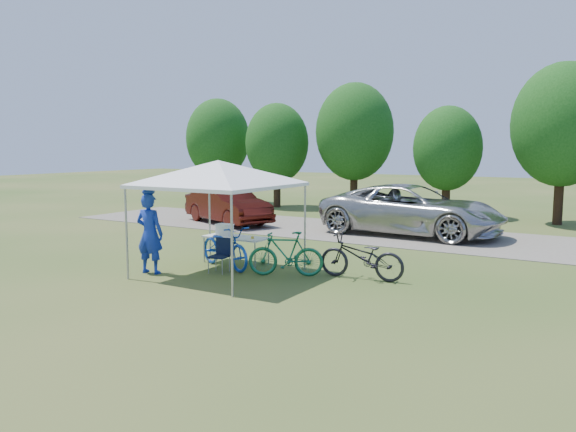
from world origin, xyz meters
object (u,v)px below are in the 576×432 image
object	(u,v)px
folding_table	(236,238)
bike_green	(286,254)
folding_chair	(221,252)
cyclist	(150,234)
bike_blue	(225,247)
sedan	(228,205)
bike_dark	(361,257)
minivan	(412,210)
cooler	(225,230)

from	to	relation	value
folding_table	bike_green	bearing A→B (deg)	-16.89
folding_chair	cyclist	bearing A→B (deg)	-154.23
folding_chair	bike_blue	xyz separation A→B (m)	(-0.21, 0.43, 0.05)
bike_blue	sedan	distance (m)	8.29
folding_chair	cyclist	size ratio (longest dim) A/B	0.43
bike_green	sedan	distance (m)	9.47
bike_green	bike_dark	bearing A→B (deg)	85.47
bike_blue	bike_dark	xyz separation A→B (m)	(3.45, 0.63, -0.01)
folding_chair	cyclist	world-z (taller)	cyclist
folding_chair	folding_table	bearing A→B (deg)	96.69
sedan	bike_blue	bearing A→B (deg)	-121.24
minivan	sedan	distance (m)	7.30
minivan	sedan	world-z (taller)	minivan
bike_green	bike_blue	bearing A→B (deg)	-114.70
cooler	cyclist	world-z (taller)	cyclist
folding_table	cyclist	size ratio (longest dim) A/B	0.89
cooler	cyclist	distance (m)	2.13
folding_table	minivan	xyz separation A→B (m)	(2.36, 7.04, 0.22)
sedan	cooler	bearing A→B (deg)	-121.36
bike_blue	folding_chair	bearing A→B (deg)	-132.40
cyclist	bike_green	size ratio (longest dim) A/B	1.09
cooler	cyclist	bearing A→B (deg)	-109.79
cyclist	bike_dark	bearing A→B (deg)	-165.69
bike_green	sedan	size ratio (longest dim) A/B	0.40
cooler	bike_dark	distance (m)	3.91
bike_dark	bike_green	bearing A→B (deg)	-74.20
cyclist	sedan	xyz separation A→B (m)	(-3.78, 8.07, -0.21)
bike_blue	minivan	bearing A→B (deg)	4.52
folding_table	folding_chair	distance (m)	1.06
sedan	cyclist	bearing A→B (deg)	-132.82
bike_blue	minivan	size ratio (longest dim) A/B	0.33
sedan	folding_table	bearing A→B (deg)	-119.21
cyclist	bike_dark	xyz separation A→B (m)	(4.62, 2.05, -0.44)
minivan	sedan	size ratio (longest dim) A/B	1.40
bike_blue	cooler	bearing A→B (deg)	59.05
bike_blue	bike_dark	bearing A→B (deg)	-58.51
minivan	folding_chair	bearing A→B (deg)	167.80
bike_green	sedan	bearing A→B (deg)	-159.56
cyclist	bike_green	world-z (taller)	cyclist
bike_green	bike_dark	size ratio (longest dim) A/B	0.88
folding_chair	cyclist	distance (m)	1.77
cyclist	bike_dark	size ratio (longest dim) A/B	0.96
cyclist	bike_blue	size ratio (longest dim) A/B	0.94
folding_table	minivan	size ratio (longest dim) A/B	0.28
sedan	bike_dark	bearing A→B (deg)	-103.56
cooler	bike_blue	xyz separation A→B (m)	(0.45, -0.58, -0.33)
folding_chair	bike_green	world-z (taller)	bike_green
folding_chair	bike_green	xyz separation A→B (m)	(1.58, 0.44, 0.05)
cooler	cyclist	size ratio (longest dim) A/B	0.22
folding_chair	bike_dark	size ratio (longest dim) A/B	0.41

